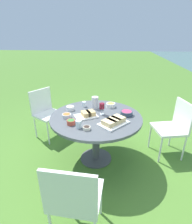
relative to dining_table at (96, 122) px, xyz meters
The scene contains 17 objects.
ground_plane 0.63m from the dining_table, ahead, with size 40.00×40.00×0.00m, color #4C7A2D.
dining_table is the anchor object (origin of this frame).
chair_near_left 1.17m from the dining_table, ahead, with size 0.44×0.46×0.89m.
chair_near_right 1.20m from the dining_table, 102.81° to the left, with size 0.52×0.51×0.89m.
chair_far_back 1.16m from the dining_table, 121.49° to the right, with size 0.59×0.59×0.89m.
water_pitcher 0.34m from the dining_table, behind, with size 0.11×0.11×0.18m.
wine_glass 0.24m from the dining_table, 130.32° to the left, with size 0.07×0.07×0.17m.
platter_bread_main 0.18m from the dining_table, 72.83° to the right, with size 0.33×0.36×0.08m.
platter_charcuterie 0.36m from the dining_table, 48.27° to the left, with size 0.44×0.42×0.08m.
bowl_fries 0.42m from the dining_table, 151.00° to the left, with size 0.14×0.14×0.06m.
bowl_salad 0.42m from the dining_table, 45.52° to the right, with size 0.11×0.11×0.06m.
bowl_olives 0.42m from the dining_table, 10.18° to the right, with size 0.09×0.09×0.04m.
bowl_dip_red 0.45m from the dining_table, 99.80° to the left, with size 0.17×0.17×0.06m.
bowl_dip_cream 0.46m from the dining_table, 111.77° to the right, with size 0.12×0.12×0.06m.
bowl_roasted_veg 0.42m from the dining_table, 75.81° to the right, with size 0.12×0.12×0.06m.
cup_water_near 0.42m from the dining_table, 145.10° to the right, with size 0.06×0.06×0.08m.
cup_water_far 0.42m from the dining_table, 25.95° to the right, with size 0.07×0.07×0.10m.
Camera 1 is at (2.20, 0.23, 1.77)m, focal length 28.00 mm.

